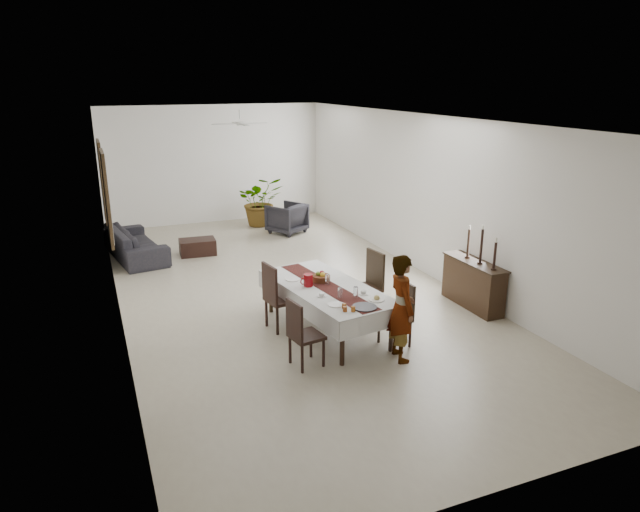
# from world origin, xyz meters

# --- Properties ---
(floor) EXTENTS (6.00, 12.00, 0.00)m
(floor) POSITION_xyz_m (0.00, 0.00, 0.00)
(floor) COLOR #B9AE93
(floor) RESTS_ON ground
(ceiling) EXTENTS (6.00, 12.00, 0.02)m
(ceiling) POSITION_xyz_m (0.00, 0.00, 3.20)
(ceiling) COLOR white
(ceiling) RESTS_ON wall_back
(wall_back) EXTENTS (6.00, 0.02, 3.20)m
(wall_back) POSITION_xyz_m (0.00, 6.00, 1.60)
(wall_back) COLOR white
(wall_back) RESTS_ON floor
(wall_front) EXTENTS (6.00, 0.02, 3.20)m
(wall_front) POSITION_xyz_m (0.00, -6.00, 1.60)
(wall_front) COLOR white
(wall_front) RESTS_ON floor
(wall_left) EXTENTS (0.02, 12.00, 3.20)m
(wall_left) POSITION_xyz_m (-3.00, 0.00, 1.60)
(wall_left) COLOR white
(wall_left) RESTS_ON floor
(wall_right) EXTENTS (0.02, 12.00, 3.20)m
(wall_right) POSITION_xyz_m (3.00, 0.00, 1.60)
(wall_right) COLOR white
(wall_right) RESTS_ON floor
(dining_table_top) EXTENTS (1.33, 2.47, 0.05)m
(dining_table_top) POSITION_xyz_m (0.01, -1.90, 0.71)
(dining_table_top) COLOR black
(dining_table_top) RESTS_ON table_leg_fl
(table_leg_fl) EXTENTS (0.08, 0.08, 0.69)m
(table_leg_fl) POSITION_xyz_m (-0.24, -3.07, 0.34)
(table_leg_fl) COLOR black
(table_leg_fl) RESTS_ON floor
(table_leg_fr) EXTENTS (0.08, 0.08, 0.69)m
(table_leg_fr) POSITION_xyz_m (0.61, -2.94, 0.34)
(table_leg_fr) COLOR black
(table_leg_fr) RESTS_ON floor
(table_leg_bl) EXTENTS (0.08, 0.08, 0.69)m
(table_leg_bl) POSITION_xyz_m (-0.58, -0.87, 0.34)
(table_leg_bl) COLOR black
(table_leg_bl) RESTS_ON floor
(table_leg_br) EXTENTS (0.08, 0.08, 0.69)m
(table_leg_br) POSITION_xyz_m (0.27, -0.73, 0.34)
(table_leg_br) COLOR black
(table_leg_br) RESTS_ON floor
(tablecloth_top) EXTENTS (1.53, 2.67, 0.01)m
(tablecloth_top) POSITION_xyz_m (0.01, -1.90, 0.74)
(tablecloth_top) COLOR silver
(tablecloth_top) RESTS_ON dining_table_top
(tablecloth_drape_left) EXTENTS (0.40, 2.50, 0.29)m
(tablecloth_drape_left) POSITION_xyz_m (-0.55, -1.99, 0.60)
(tablecloth_drape_left) COLOR silver
(tablecloth_drape_left) RESTS_ON dining_table_top
(tablecloth_drape_right) EXTENTS (0.40, 2.50, 0.29)m
(tablecloth_drape_right) POSITION_xyz_m (0.58, -1.82, 0.60)
(tablecloth_drape_right) COLOR white
(tablecloth_drape_right) RESTS_ON dining_table_top
(tablecloth_drape_near) EXTENTS (1.14, 0.19, 0.29)m
(tablecloth_drape_near) POSITION_xyz_m (0.20, -3.15, 0.60)
(tablecloth_drape_near) COLOR white
(tablecloth_drape_near) RESTS_ON dining_table_top
(tablecloth_drape_far) EXTENTS (1.14, 0.19, 0.29)m
(tablecloth_drape_far) POSITION_xyz_m (-0.18, -0.66, 0.60)
(tablecloth_drape_far) COLOR silver
(tablecloth_drape_far) RESTS_ON dining_table_top
(table_runner) EXTENTS (0.71, 2.47, 0.00)m
(table_runner) POSITION_xyz_m (0.01, -1.90, 0.75)
(table_runner) COLOR #4F1B16
(table_runner) RESTS_ON tablecloth_top
(red_pitcher) EXTENTS (0.17, 0.17, 0.20)m
(red_pitcher) POSITION_xyz_m (-0.25, -1.80, 0.84)
(red_pitcher) COLOR maroon
(red_pitcher) RESTS_ON tablecloth_top
(pitcher_handle) EXTENTS (0.12, 0.04, 0.12)m
(pitcher_handle) POSITION_xyz_m (-0.33, -1.81, 0.84)
(pitcher_handle) COLOR maroon
(pitcher_handle) RESTS_ON red_pitcher
(wine_glass_near) EXTENTS (0.07, 0.07, 0.17)m
(wine_glass_near) POSITION_xyz_m (0.23, -2.51, 0.83)
(wine_glass_near) COLOR white
(wine_glass_near) RESTS_ON tablecloth_top
(wine_glass_mid) EXTENTS (0.07, 0.07, 0.17)m
(wine_glass_mid) POSITION_xyz_m (-0.00, -2.45, 0.83)
(wine_glass_mid) COLOR white
(wine_glass_mid) RESTS_ON tablecloth_top
(wine_glass_far) EXTENTS (0.07, 0.07, 0.17)m
(wine_glass_far) POSITION_xyz_m (0.05, -1.85, 0.83)
(wine_glass_far) COLOR white
(wine_glass_far) RESTS_ON tablecloth_top
(teacup_right) EXTENTS (0.09, 0.09, 0.06)m
(teacup_right) POSITION_xyz_m (0.39, -2.44, 0.77)
(teacup_right) COLOR silver
(teacup_right) RESTS_ON saucer_right
(saucer_right) EXTENTS (0.15, 0.15, 0.01)m
(saucer_right) POSITION_xyz_m (0.39, -2.44, 0.75)
(saucer_right) COLOR white
(saucer_right) RESTS_ON tablecloth_top
(teacup_left) EXTENTS (0.09, 0.09, 0.06)m
(teacup_left) POSITION_xyz_m (-0.23, -2.29, 0.77)
(teacup_left) COLOR white
(teacup_left) RESTS_ON saucer_left
(saucer_left) EXTENTS (0.15, 0.15, 0.01)m
(saucer_left) POSITION_xyz_m (-0.23, -2.29, 0.75)
(saucer_left) COLOR white
(saucer_left) RESTS_ON tablecloth_top
(plate_near_right) EXTENTS (0.24, 0.24, 0.01)m
(plate_near_right) POSITION_xyz_m (0.47, -2.73, 0.75)
(plate_near_right) COLOR white
(plate_near_right) RESTS_ON tablecloth_top
(bread_near_right) EXTENTS (0.09, 0.09, 0.09)m
(bread_near_right) POSITION_xyz_m (0.47, -2.73, 0.78)
(bread_near_right) COLOR tan
(bread_near_right) RESTS_ON plate_near_right
(plate_near_left) EXTENTS (0.24, 0.24, 0.01)m
(plate_near_left) POSITION_xyz_m (-0.17, -2.67, 0.75)
(plate_near_left) COLOR white
(plate_near_left) RESTS_ON tablecloth_top
(plate_far_left) EXTENTS (0.24, 0.24, 0.01)m
(plate_far_left) POSITION_xyz_m (-0.38, -1.42, 0.75)
(plate_far_left) COLOR white
(plate_far_left) RESTS_ON tablecloth_top
(serving_tray) EXTENTS (0.35, 0.35, 0.02)m
(serving_tray) POSITION_xyz_m (0.17, -2.92, 0.76)
(serving_tray) COLOR #3B3B3F
(serving_tray) RESTS_ON tablecloth_top
(jam_jar_a) EXTENTS (0.06, 0.06, 0.07)m
(jam_jar_a) POSITION_xyz_m (-0.04, -2.98, 0.78)
(jam_jar_a) COLOR #995016
(jam_jar_a) RESTS_ON tablecloth_top
(jam_jar_b) EXTENTS (0.06, 0.06, 0.07)m
(jam_jar_b) POSITION_xyz_m (-0.14, -2.94, 0.78)
(jam_jar_b) COLOR brown
(jam_jar_b) RESTS_ON tablecloth_top
(jam_jar_c) EXTENTS (0.06, 0.06, 0.07)m
(jam_jar_c) POSITION_xyz_m (-0.11, -2.83, 0.78)
(jam_jar_c) COLOR brown
(jam_jar_c) RESTS_ON tablecloth_top
(fruit_basket) EXTENTS (0.29, 0.29, 0.10)m
(fruit_basket) POSITION_xyz_m (0.02, -1.65, 0.79)
(fruit_basket) COLOR brown
(fruit_basket) RESTS_ON tablecloth_top
(fruit_red) EXTENTS (0.09, 0.09, 0.09)m
(fruit_red) POSITION_xyz_m (0.05, -1.63, 0.87)
(fruit_red) COLOR maroon
(fruit_red) RESTS_ON fruit_basket
(fruit_green) EXTENTS (0.08, 0.08, 0.08)m
(fruit_green) POSITION_xyz_m (-0.02, -1.63, 0.87)
(fruit_green) COLOR olive
(fruit_green) RESTS_ON fruit_basket
(fruit_yellow) EXTENTS (0.08, 0.08, 0.08)m
(fruit_yellow) POSITION_xyz_m (0.03, -1.70, 0.87)
(fruit_yellow) COLOR yellow
(fruit_yellow) RESTS_ON fruit_basket
(chair_right_near_seat) EXTENTS (0.44, 0.44, 0.05)m
(chair_right_near_seat) POSITION_xyz_m (0.75, -2.79, 0.43)
(chair_right_near_seat) COLOR black
(chair_right_near_seat) RESTS_ON chair_right_near_leg_fl
(chair_right_near_leg_fl) EXTENTS (0.04, 0.04, 0.41)m
(chair_right_near_leg_fl) POSITION_xyz_m (0.93, -2.95, 0.20)
(chair_right_near_leg_fl) COLOR black
(chair_right_near_leg_fl) RESTS_ON floor
(chair_right_near_leg_fr) EXTENTS (0.04, 0.04, 0.41)m
(chair_right_near_leg_fr) POSITION_xyz_m (0.91, -2.61, 0.20)
(chair_right_near_leg_fr) COLOR black
(chair_right_near_leg_fr) RESTS_ON floor
(chair_right_near_leg_bl) EXTENTS (0.04, 0.04, 0.41)m
(chair_right_near_leg_bl) POSITION_xyz_m (0.59, -2.97, 0.20)
(chair_right_near_leg_bl) COLOR black
(chair_right_near_leg_bl) RESTS_ON floor
(chair_right_near_leg_br) EXTENTS (0.04, 0.04, 0.41)m
(chair_right_near_leg_br) POSITION_xyz_m (0.57, -2.63, 0.20)
(chair_right_near_leg_br) COLOR black
(chair_right_near_leg_br) RESTS_ON floor
(chair_right_near_back) EXTENTS (0.06, 0.41, 0.52)m
(chair_right_near_back) POSITION_xyz_m (0.94, -2.78, 0.71)
(chair_right_near_back) COLOR black
(chair_right_near_back) RESTS_ON chair_right_near_seat
(chair_right_far_seat) EXTENTS (0.54, 0.54, 0.05)m
(chair_right_far_seat) POSITION_xyz_m (0.80, -1.66, 0.50)
(chair_right_far_seat) COLOR black
(chair_right_far_seat) RESTS_ON chair_right_far_leg_fl
(chair_right_far_leg_fl) EXTENTS (0.05, 0.05, 0.47)m
(chair_right_far_leg_fl) POSITION_xyz_m (1.02, -1.83, 0.24)
(chair_right_far_leg_fl) COLOR black
(chair_right_far_leg_fl) RESTS_ON floor
(chair_right_far_leg_fr) EXTENTS (0.05, 0.05, 0.47)m
(chair_right_far_leg_fr) POSITION_xyz_m (0.97, -1.44, 0.24)
(chair_right_far_leg_fr) COLOR black
(chair_right_far_leg_fr) RESTS_ON floor
(chair_right_far_leg_bl) EXTENTS (0.05, 0.05, 0.47)m
(chair_right_far_leg_bl) POSITION_xyz_m (0.63, -1.88, 0.24)
(chair_right_far_leg_bl) COLOR black
(chair_right_far_leg_bl) RESTS_ON floor
(chair_right_far_leg_br) EXTENTS (0.05, 0.05, 0.47)m
(chair_right_far_leg_br) POSITION_xyz_m (0.58, -1.49, 0.24)
(chair_right_far_leg_br) COLOR black
(chair_right_far_leg_br) RESTS_ON floor
(chair_right_far_back) EXTENTS (0.11, 0.48, 0.61)m
(chair_right_far_back) POSITION_xyz_m (1.01, -1.63, 0.82)
(chair_right_far_back) COLOR black
(chair_right_far_back) RESTS_ON chair_right_far_seat
(chair_left_near_seat) EXTENTS (0.48, 0.48, 0.05)m
(chair_left_near_seat) POSITION_xyz_m (-0.70, -2.88, 0.44)
(chair_left_near_seat) COLOR black
(chair_left_near_seat) RESTS_ON chair_left_near_leg_fl
(chair_left_near_leg_fl) EXTENTS (0.05, 0.05, 0.41)m
(chair_left_near_leg_fl) POSITION_xyz_m (-0.90, -2.74, 0.21)
(chair_left_near_leg_fl) COLOR black
(chair_left_near_leg_fl) RESTS_ON floor
(chair_left_near_leg_fr) EXTENTS (0.05, 0.05, 0.41)m
(chair_left_near_leg_fr) POSITION_xyz_m (-0.84, -3.07, 0.21)
(chair_left_near_leg_fr) COLOR black
(chair_left_near_leg_fr) RESTS_ON floor
(chair_left_near_leg_bl) EXTENTS (0.05, 0.05, 0.41)m
(chair_left_near_leg_bl) POSITION_xyz_m (-0.56, -2.68, 0.21)
(chair_left_near_leg_bl) COLOR black
(chair_left_near_leg_bl) RESTS_ON floor
(chair_left_near_leg_br) EXTENTS (0.05, 0.05, 0.41)m
(chair_left_near_leg_br) POSITION_xyz_m (-0.50, -3.02, 0.21)
(chair_left_near_leg_br) COLOR black
(chair_left_near_leg_br) RESTS_ON floor
(chair_left_near_back) EXTENTS (0.11, 0.42, 0.53)m
(chair_left_near_back) POSITION_xyz_m (-0.89, -2.91, 0.72)
(chair_left_near_back) COLOR black
(chair_left_near_back) RESTS_ON chair_left_near_seat
(chair_left_far_seat) EXTENTS (0.54, 0.54, 0.05)m
(chair_left_far_seat) POSITION_xyz_m (-0.61, -1.56, 0.49)
(chair_left_far_seat) COLOR black
(chair_left_far_seat) RESTS_ON chair_left_far_leg_fl
(chair_left_far_leg_fl) EXTENTS (0.05, 0.05, 0.46)m
(chair_left_far_leg_fl) POSITION_xyz_m (-0.83, -1.41, 0.23)
(chair_left_far_leg_fl) COLOR black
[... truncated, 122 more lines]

